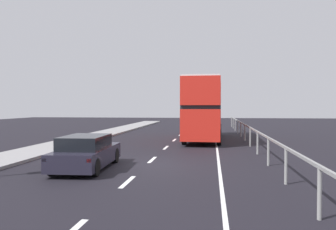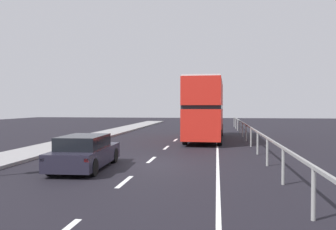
% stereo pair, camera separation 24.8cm
% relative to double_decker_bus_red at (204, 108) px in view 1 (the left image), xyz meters
% --- Properties ---
extents(ground_plane, '(74.71, 120.00, 0.10)m').
position_rel_double_decker_bus_red_xyz_m(ground_plane, '(-2.17, -11.28, -2.40)').
color(ground_plane, black).
extents(near_sidewalk_kerb, '(2.57, 80.00, 0.14)m').
position_rel_double_decker_bus_red_xyz_m(near_sidewalk_kerb, '(-8.82, -11.28, -2.28)').
color(near_sidewalk_kerb, gray).
rests_on(near_sidewalk_kerb, ground).
extents(lane_paint_markings, '(3.18, 46.00, 0.01)m').
position_rel_double_decker_bus_red_xyz_m(lane_paint_markings, '(-0.19, -2.49, -2.35)').
color(lane_paint_markings, silver).
rests_on(lane_paint_markings, ground).
extents(bridge_side_railing, '(0.10, 42.00, 1.20)m').
position_rel_double_decker_bus_red_xyz_m(bridge_side_railing, '(2.91, -2.28, -1.39)').
color(bridge_side_railing, gray).
rests_on(bridge_side_railing, ground).
extents(double_decker_bus_red, '(2.71, 10.30, 4.41)m').
position_rel_double_decker_bus_red_xyz_m(double_decker_bus_red, '(0.00, 0.00, 0.00)').
color(double_decker_bus_red, red).
rests_on(double_decker_bus_red, ground).
extents(hatchback_car_near, '(1.95, 4.51, 1.34)m').
position_rel_double_decker_bus_red_xyz_m(hatchback_car_near, '(-4.36, -12.67, -1.71)').
color(hatchback_car_near, '#221F2E').
rests_on(hatchback_car_near, ground).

